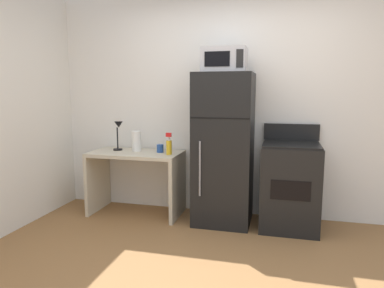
% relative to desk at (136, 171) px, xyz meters
% --- Properties ---
extents(ground_plane, '(12.00, 12.00, 0.00)m').
position_rel_desk_xyz_m(ground_plane, '(1.11, -1.34, -0.52)').
color(ground_plane, olive).
extents(wall_back_white, '(5.00, 0.10, 2.60)m').
position_rel_desk_xyz_m(wall_back_white, '(1.11, 0.36, 0.78)').
color(wall_back_white, white).
rests_on(wall_back_white, ground).
extents(desk, '(1.07, 0.57, 0.75)m').
position_rel_desk_xyz_m(desk, '(0.00, 0.00, 0.00)').
color(desk, beige).
rests_on(desk, ground).
extents(desk_lamp, '(0.14, 0.12, 0.35)m').
position_rel_desk_xyz_m(desk_lamp, '(-0.24, 0.05, 0.47)').
color(desk_lamp, black).
rests_on(desk_lamp, desk).
extents(coffee_mug, '(0.08, 0.08, 0.09)m').
position_rel_desk_xyz_m(coffee_mug, '(0.29, 0.05, 0.28)').
color(coffee_mug, '#264C99').
rests_on(coffee_mug, desk).
extents(paper_towel_roll, '(0.11, 0.11, 0.24)m').
position_rel_desk_xyz_m(paper_towel_roll, '(-0.02, 0.07, 0.35)').
color(paper_towel_roll, white).
rests_on(paper_towel_roll, desk).
extents(spray_bottle, '(0.06, 0.06, 0.25)m').
position_rel_desk_xyz_m(spray_bottle, '(0.43, -0.06, 0.33)').
color(spray_bottle, yellow).
rests_on(spray_bottle, desk).
extents(refrigerator, '(0.62, 0.62, 1.66)m').
position_rel_desk_xyz_m(refrigerator, '(1.05, -0.01, 0.31)').
color(refrigerator, black).
rests_on(refrigerator, ground).
extents(microwave, '(0.46, 0.35, 0.26)m').
position_rel_desk_xyz_m(microwave, '(1.05, -0.03, 1.27)').
color(microwave, '#B7B7BC').
rests_on(microwave, refrigerator).
extents(oven_range, '(0.60, 0.61, 1.10)m').
position_rel_desk_xyz_m(oven_range, '(1.77, -0.01, -0.05)').
color(oven_range, black).
rests_on(oven_range, ground).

